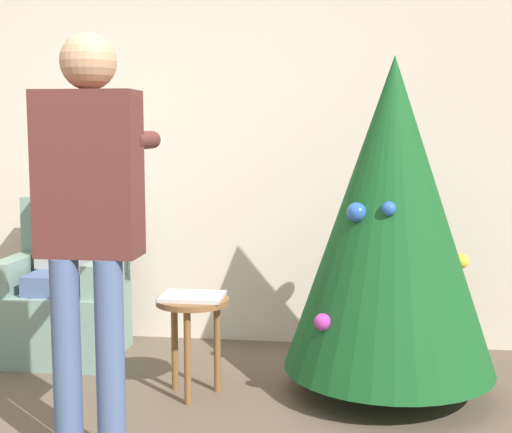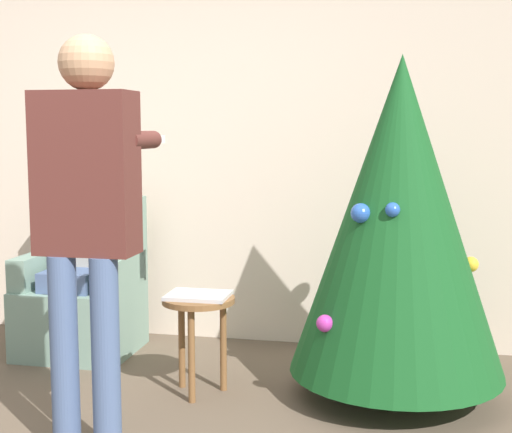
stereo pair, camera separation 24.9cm
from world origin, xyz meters
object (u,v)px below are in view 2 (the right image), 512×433
Objects in this scene: person_seated at (80,245)px; person_standing at (87,204)px; christmas_tree at (399,217)px; side_stool at (199,315)px; armchair at (83,297)px.

person_seated is 1.48m from person_standing.
person_seated is (-1.94, 0.37, -0.27)m from christmas_tree.
person_seated is 0.70× the size of person_standing.
person_standing is 1.01m from side_stool.
christmas_tree reaches higher than person_seated.
person_standing is at bearing -62.83° from person_seated.
armchair is 0.54× the size of person_standing.
armchair is at bearing 148.52° from side_stool.
armchair is 1.62m from person_standing.
armchair is at bearing 116.72° from person_standing.
person_standing is (0.65, -1.27, 0.40)m from person_seated.
side_stool is (-1.02, -0.16, -0.52)m from christmas_tree.
side_stool is at bearing -31.48° from armchair.
christmas_tree is 1.99m from person_seated.
armchair is 0.78× the size of person_seated.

